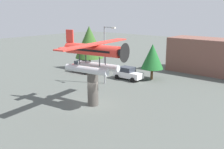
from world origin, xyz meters
TOP-DOWN VIEW (x-y plane):
  - ground_plane at (0.00, 0.00)m, footprint 140.00×140.00m
  - display_pedestal at (0.00, 0.00)m, footprint 1.10×1.10m
  - floatplane_monument at (0.13, 0.02)m, footprint 7.08×10.45m
  - car_near_red at (-11.65, 9.69)m, footprint 4.20×2.02m
  - car_mid_white at (-3.56, 10.67)m, footprint 4.20×2.02m
  - streetlight_primary at (-4.39, 6.95)m, footprint 1.84×0.28m
  - storefront_building at (4.70, 22.00)m, footprint 14.41×5.31m
  - tree_west at (-12.59, 12.14)m, footprint 4.65×4.65m
  - tree_east at (-1.02, 12.84)m, footprint 3.11×3.11m

SIDE VIEW (x-z plane):
  - ground_plane at x=0.00m, z-range 0.00..0.00m
  - car_near_red at x=-11.65m, z-range 0.00..1.76m
  - car_mid_white at x=-3.56m, z-range 0.00..1.76m
  - display_pedestal at x=0.00m, z-range 0.00..3.56m
  - storefront_building at x=4.70m, z-range 0.00..5.29m
  - tree_east at x=-1.02m, z-range 0.76..5.76m
  - streetlight_primary at x=-4.39m, z-range 0.63..8.15m
  - tree_west at x=-12.59m, z-range 0.93..7.96m
  - floatplane_monument at x=0.13m, z-range 3.23..7.23m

